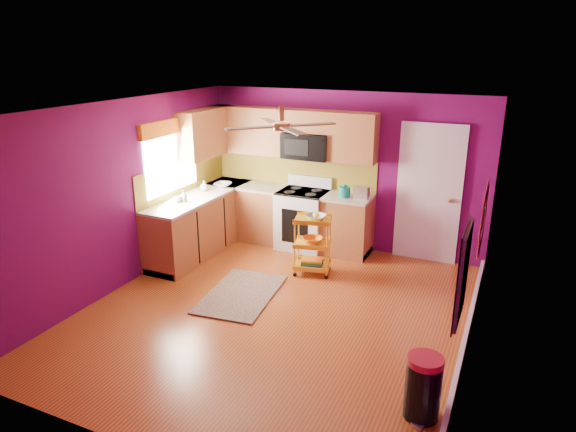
% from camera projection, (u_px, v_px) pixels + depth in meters
% --- Properties ---
extents(ground, '(5.00, 5.00, 0.00)m').
position_uv_depth(ground, '(276.00, 313.00, 6.36)').
color(ground, maroon).
rests_on(ground, ground).
extents(room_envelope, '(4.54, 5.04, 2.52)m').
position_uv_depth(room_envelope, '(277.00, 186.00, 5.83)').
color(room_envelope, '#620B52').
rests_on(room_envelope, ground).
extents(lower_cabinets, '(2.81, 2.31, 0.94)m').
position_uv_depth(lower_cabinets, '(249.00, 221.00, 8.32)').
color(lower_cabinets, brown).
rests_on(lower_cabinets, ground).
extents(electric_range, '(0.76, 0.66, 1.13)m').
position_uv_depth(electric_range, '(303.00, 219.00, 8.30)').
color(electric_range, white).
rests_on(electric_range, ground).
extents(upper_cabinetry, '(2.80, 2.30, 1.26)m').
position_uv_depth(upper_cabinetry, '(264.00, 134.00, 8.15)').
color(upper_cabinetry, brown).
rests_on(upper_cabinetry, ground).
extents(left_window, '(0.08, 1.35, 1.08)m').
position_uv_depth(left_window, '(171.00, 146.00, 7.58)').
color(left_window, white).
rests_on(left_window, ground).
extents(panel_door, '(0.95, 0.11, 2.15)m').
position_uv_depth(panel_door, '(429.00, 195.00, 7.63)').
color(panel_door, white).
rests_on(panel_door, ground).
extents(right_wall_art, '(0.04, 2.74, 1.04)m').
position_uv_depth(right_wall_art, '(475.00, 240.00, 4.73)').
color(right_wall_art, black).
rests_on(right_wall_art, ground).
extents(ceiling_fan, '(1.01, 1.01, 0.26)m').
position_uv_depth(ceiling_fan, '(282.00, 125.00, 5.80)').
color(ceiling_fan, '#BF8C3F').
rests_on(ceiling_fan, ground).
extents(shag_rug, '(1.00, 1.47, 0.02)m').
position_uv_depth(shag_rug, '(241.00, 294.00, 6.81)').
color(shag_rug, black).
rests_on(shag_rug, ground).
extents(rolling_cart, '(0.58, 0.48, 0.93)m').
position_uv_depth(rolling_cart, '(313.00, 242.00, 7.31)').
color(rolling_cart, yellow).
rests_on(rolling_cart, ground).
extents(trash_can, '(0.40, 0.40, 0.61)m').
position_uv_depth(trash_can, '(423.00, 387.00, 4.50)').
color(trash_can, black).
rests_on(trash_can, ground).
extents(teal_kettle, '(0.18, 0.18, 0.21)m').
position_uv_depth(teal_kettle, '(344.00, 192.00, 7.83)').
color(teal_kettle, '#11867A').
rests_on(teal_kettle, lower_cabinets).
extents(toaster, '(0.22, 0.15, 0.18)m').
position_uv_depth(toaster, '(362.00, 192.00, 7.76)').
color(toaster, beige).
rests_on(toaster, lower_cabinets).
extents(soap_bottle_a, '(0.08, 0.08, 0.17)m').
position_uv_depth(soap_bottle_a, '(184.00, 196.00, 7.60)').
color(soap_bottle_a, '#EA3F72').
rests_on(soap_bottle_a, lower_cabinets).
extents(soap_bottle_b, '(0.13, 0.13, 0.16)m').
position_uv_depth(soap_bottle_b, '(204.00, 186.00, 8.17)').
color(soap_bottle_b, white).
rests_on(soap_bottle_b, lower_cabinets).
extents(counter_dish, '(0.27, 0.27, 0.07)m').
position_uv_depth(counter_dish, '(223.00, 185.00, 8.41)').
color(counter_dish, white).
rests_on(counter_dish, lower_cabinets).
extents(counter_cup, '(0.12, 0.12, 0.09)m').
position_uv_depth(counter_cup, '(178.00, 199.00, 7.58)').
color(counter_cup, white).
rests_on(counter_cup, lower_cabinets).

